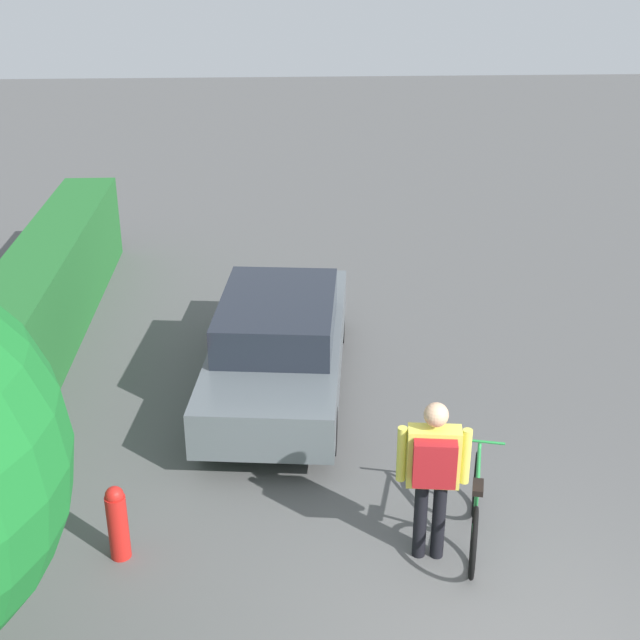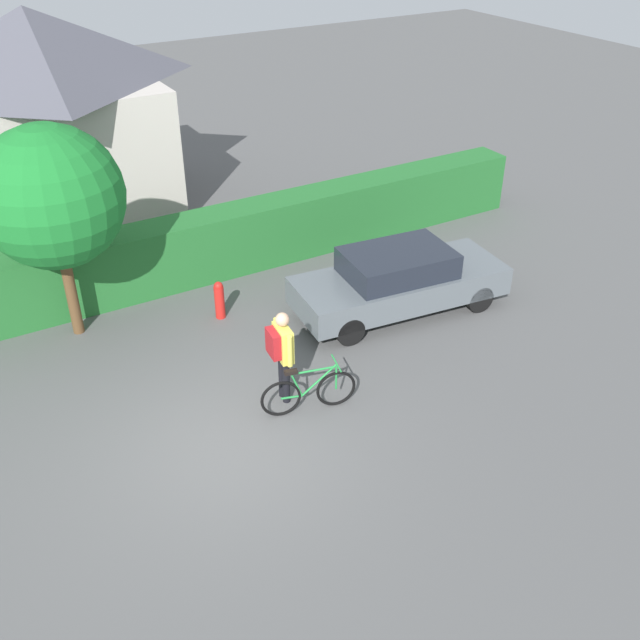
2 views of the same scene
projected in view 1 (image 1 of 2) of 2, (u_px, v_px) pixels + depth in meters
name	position (u px, v px, depth m)	size (l,w,h in m)	color
parked_car_near	(279.00, 342.00, 11.28)	(4.48, 2.06, 1.35)	slate
bicycle	(475.00, 509.00, 8.61)	(1.61, 0.57, 0.88)	black
person_rider	(433.00, 468.00, 8.10)	(0.39, 0.68, 1.71)	black
fire_hydrant	(117.00, 522.00, 8.38)	(0.20, 0.20, 0.81)	red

